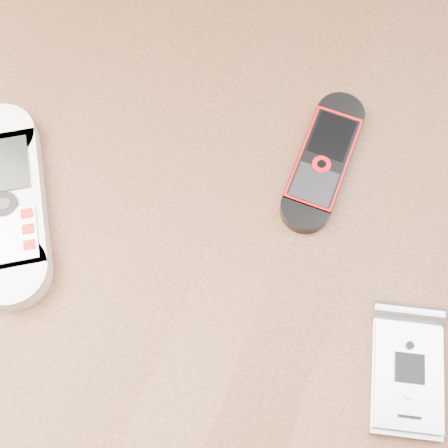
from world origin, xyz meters
TOP-DOWN VIEW (x-y plane):
  - ground at (0.00, 0.00)m, footprint 4.00×4.00m
  - table at (0.00, 0.00)m, footprint 1.20×0.80m
  - nokia_white at (-0.16, -0.05)m, footprint 0.14×0.18m
  - nokia_black_red at (0.06, 0.08)m, footprint 0.04×0.13m
  - motorola_razr at (0.17, -0.05)m, footprint 0.08×0.11m

SIDE VIEW (x-z plane):
  - ground at x=0.00m, z-range 0.00..0.00m
  - table at x=0.00m, z-range 0.27..1.02m
  - nokia_black_red at x=0.06m, z-range 0.75..0.76m
  - motorola_razr at x=0.17m, z-range 0.75..0.77m
  - nokia_white at x=-0.16m, z-range 0.75..0.77m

